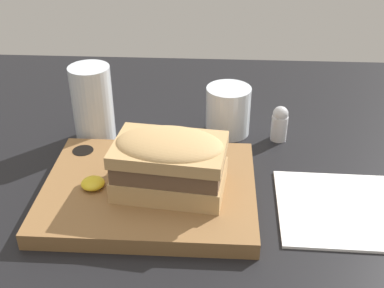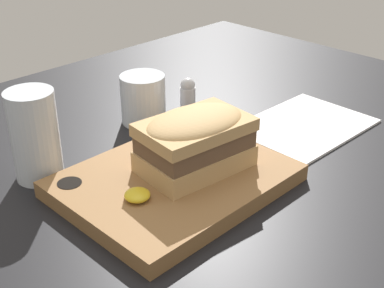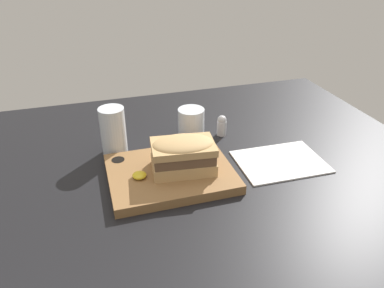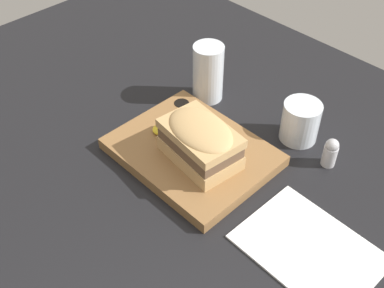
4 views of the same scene
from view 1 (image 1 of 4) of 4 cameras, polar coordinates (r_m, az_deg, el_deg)
name	(u,v)px [view 1 (image 1 of 4)]	position (r cm, az deg, el deg)	size (l,w,h in cm)	color
dining_table	(141,202)	(69.18, -6.07, -6.86)	(142.20, 106.75, 2.00)	black
serving_board	(149,191)	(67.47, -5.11, -5.60)	(29.16, 22.98, 2.38)	olive
sandwich	(170,161)	(63.43, -2.66, -2.02)	(15.50, 10.99, 8.20)	tan
mustard_dollop	(93,183)	(67.04, -11.67, -4.58)	(3.25, 3.25, 1.30)	gold
water_glass	(93,109)	(80.61, -11.62, 4.11)	(6.62, 6.62, 12.87)	silver
wine_glass	(228,113)	(81.95, 4.28, 3.74)	(7.52, 7.52, 8.29)	silver
napkin	(359,210)	(69.32, 19.15, -7.37)	(22.14, 16.71, 0.40)	white
salt_shaker	(280,123)	(81.15, 10.34, 2.46)	(2.71, 2.71, 6.10)	silver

